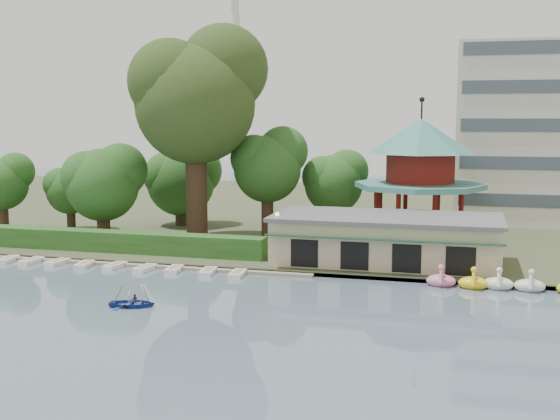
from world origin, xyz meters
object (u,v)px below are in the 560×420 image
(rowboat_with_passengers, at_px, (132,300))
(pavilion, at_px, (420,168))
(dock, at_px, (117,263))
(boathouse, at_px, (386,239))
(big_tree, at_px, (197,93))

(rowboat_with_passengers, bearing_deg, pavilion, 57.63)
(dock, bearing_deg, rowboat_with_passengers, -58.06)
(dock, relative_size, boathouse, 1.83)
(boathouse, xyz_separation_m, rowboat_with_passengers, (-14.75, -16.40, -1.93))
(big_tree, bearing_deg, pavilion, 10.37)
(boathouse, distance_m, rowboat_with_passengers, 22.14)
(boathouse, relative_size, big_tree, 0.90)
(dock, height_order, pavilion, pavilion)
(dock, xyz_separation_m, boathouse, (22.00, 4.77, 2.25))
(big_tree, bearing_deg, dock, -106.03)
(dock, relative_size, big_tree, 1.64)
(boathouse, bearing_deg, dock, -167.76)
(dock, distance_m, boathouse, 22.62)
(pavilion, bearing_deg, boathouse, -101.28)
(boathouse, relative_size, rowboat_with_passengers, 3.91)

